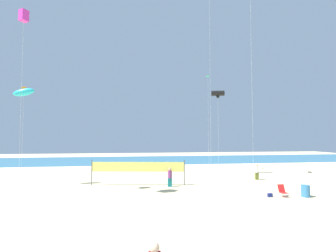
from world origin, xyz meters
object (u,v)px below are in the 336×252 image
Objects in this scene: folding_beach_chair at (282,190)px; kite_black_tube at (218,94)px; trash_barrel at (305,191)px; beach_handbag at (270,195)px; beachgoer_plum_shirt at (170,177)px; volleyball_net at (138,168)px; beachgoer_white_shirt at (257,171)px; kite_green_diamond at (208,79)px; kite_cyan_inflatable at (24,92)px; kite_magenta_box at (24,16)px.

kite_black_tube reaches higher than folding_beach_chair.
beach_handbag is at bearing 171.95° from trash_barrel.
beachgoer_plum_shirt is at bearing 150.34° from trash_barrel.
kite_black_tube is (9.87, 5.00, 8.29)m from volleyball_net.
beachgoer_white_shirt is 0.99× the size of beachgoer_plum_shirt.
folding_beach_chair is 18.68m from kite_green_diamond.
kite_cyan_inflatable is 0.89× the size of kite_black_tube.
kite_black_tube reaches higher than beachgoer_plum_shirt.
beachgoer_plum_shirt is at bearing -21.40° from volleyball_net.
volleyball_net is 16.60m from kite_green_diamond.
kite_magenta_box is at bearing 170.74° from beach_handbag.
kite_magenta_box is at bearing -161.28° from volleyball_net.
beachgoer_white_shirt is at bearing 49.23° from folding_beach_chair.
kite_cyan_inflatable is 0.71× the size of kite_green_diamond.
trash_barrel is 14.06m from volleyball_net.
kite_black_tube is at bearing 23.09° from kite_magenta_box.
kite_cyan_inflatable is at bearing 40.26° from beachgoer_white_shirt.
kite_black_tube is 0.79× the size of kite_green_diamond.
kite_black_tube reaches higher than kite_cyan_inflatable.
folding_beach_chair is at bearing -85.51° from kite_green_diamond.
trash_barrel is (9.51, -5.41, -0.48)m from beachgoer_plum_shirt.
beachgoer_plum_shirt is at bearing -7.85° from kite_cyan_inflatable.
beachgoer_plum_shirt reaches higher than beach_handbag.
kite_magenta_box is at bearing 50.19° from beachgoer_white_shirt.
kite_black_tube is at bearing 68.64° from folding_beach_chair.
beachgoer_white_shirt is 12.77m from volleyball_net.
trash_barrel is at bearing 90.81° from beachgoer_plum_shirt.
kite_cyan_inflatable is at bearing 110.00° from kite_magenta_box.
kite_cyan_inflatable reaches higher than beachgoer_plum_shirt.
folding_beach_chair is 2.52× the size of beach_handbag.
volleyball_net is at bearing 44.40° from beachgoer_white_shirt.
volleyball_net reaches higher than beachgoer_plum_shirt.
beachgoer_plum_shirt is 12.95m from kite_black_tube.
kite_cyan_inflatable is (-23.22, -0.45, 7.77)m from beachgoer_white_shirt.
kite_black_tube is (0.15, 11.17, 9.79)m from beach_handbag.
trash_barrel is at bearing 126.86° from beachgoer_white_shirt.
volleyball_net is at bearing 124.27° from folding_beach_chair.
beachgoer_white_shirt is 7.61m from folding_beach_chair.
kite_green_diamond reaches higher than volleyball_net.
beachgoer_plum_shirt is 15.59m from kite_cyan_inflatable.
kite_magenta_box reaches higher than volleyball_net.
beach_handbag is at bearing -89.62° from kite_green_diamond.
volleyball_net is 13.82m from kite_black_tube.
beachgoer_plum_shirt is 17.91m from kite_magenta_box.
kite_magenta_box is (-18.75, -11.13, 1.52)m from kite_green_diamond.
folding_beach_chair reaches higher than beach_handbag.
volleyball_net reaches higher than trash_barrel.
beachgoer_plum_shirt is 0.19× the size of kite_cyan_inflatable.
volleyball_net is (-2.88, 1.13, 0.73)m from beachgoer_plum_shirt.
trash_barrel is at bearing -17.59° from kite_cyan_inflatable.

